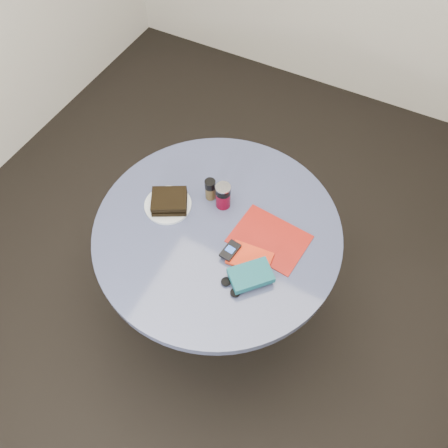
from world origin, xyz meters
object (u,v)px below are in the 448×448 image
at_px(sandwich, 169,201).
at_px(novel, 251,275).
at_px(table, 218,249).
at_px(magazine, 269,239).
at_px(plate, 168,205).
at_px(pepper_grinder, 210,189).
at_px(red_book, 250,258).
at_px(soda_can, 223,196).
at_px(headphones, 230,287).
at_px(mp3_player, 230,250).

distance_m(sandwich, novel, 0.46).
bearing_deg(table, magazine, 13.13).
xyz_separation_m(plate, pepper_grinder, (0.13, 0.12, 0.05)).
bearing_deg(red_book, soda_can, 133.98).
relative_size(soda_can, pepper_grinder, 1.14).
xyz_separation_m(table, novel, (0.22, -0.14, 0.20)).
relative_size(soda_can, headphones, 1.17).
relative_size(sandwich, red_book, 1.13).
relative_size(pepper_grinder, mp3_player, 1.14).
bearing_deg(soda_can, plate, -150.93).
xyz_separation_m(table, red_book, (0.18, -0.07, 0.18)).
xyz_separation_m(table, sandwich, (-0.22, 0.00, 0.20)).
bearing_deg(plate, headphones, -28.25).
relative_size(pepper_grinder, red_book, 0.64).
height_order(sandwich, mp3_player, sandwich).
height_order(red_book, headphones, headphones).
distance_m(plate, novel, 0.47).
xyz_separation_m(plate, sandwich, (0.01, 0.00, 0.03)).
xyz_separation_m(pepper_grinder, novel, (0.31, -0.27, -0.02)).
relative_size(pepper_grinder, magazine, 0.36).
bearing_deg(sandwich, magazine, 5.93).
bearing_deg(mp3_player, pepper_grinder, 133.71).
distance_m(red_book, headphones, 0.14).
bearing_deg(pepper_grinder, red_book, -35.34).
distance_m(magazine, mp3_player, 0.17).
bearing_deg(headphones, plate, 151.75).
relative_size(plate, pepper_grinder, 1.89).
bearing_deg(mp3_player, sandwich, 165.14).
bearing_deg(table, headphones, -51.75).
height_order(table, headphones, headphones).
bearing_deg(magazine, novel, -81.31).
relative_size(soda_can, mp3_player, 1.30).
xyz_separation_m(mp3_player, headphones, (0.07, -0.13, -0.01)).
bearing_deg(magazine, table, -160.88).
relative_size(plate, red_book, 1.21).
xyz_separation_m(red_book, novel, (0.04, -0.07, 0.02)).
distance_m(pepper_grinder, mp3_player, 0.29).
relative_size(magazine, mp3_player, 3.17).
distance_m(plate, red_book, 0.42).
distance_m(plate, soda_can, 0.23).
xyz_separation_m(sandwich, headphones, (0.39, -0.22, -0.03)).
xyz_separation_m(plate, headphones, (0.40, -0.21, 0.00)).
height_order(soda_can, mp3_player, soda_can).
distance_m(sandwich, red_book, 0.41).
height_order(magazine, mp3_player, mp3_player).
bearing_deg(sandwich, table, -0.93).
relative_size(magazine, red_book, 1.78).
bearing_deg(pepper_grinder, mp3_player, -46.29).
bearing_deg(headphones, novel, 53.80).
bearing_deg(sandwich, headphones, -28.90).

